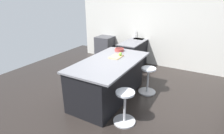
{
  "coord_description": "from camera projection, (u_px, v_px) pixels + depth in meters",
  "views": [
    {
      "loc": [
        3.25,
        1.89,
        2.32
      ],
      "look_at": [
        -0.09,
        0.02,
        0.8
      ],
      "focal_mm": 28.96,
      "sensor_mm": 36.0,
      "label": 1
    }
  ],
  "objects": [
    {
      "name": "ground_plane",
      "position": [
        110.0,
        99.0,
        4.35
      ],
      "size": [
        7.43,
        7.43,
        0.0
      ],
      "primitive_type": "plane",
      "color": "black"
    },
    {
      "name": "interior_partition_left",
      "position": [
        151.0,
        27.0,
        6.18
      ],
      "size": [
        0.12,
        5.44,
        2.61
      ],
      "color": "beige",
      "rests_on": "ground_plane"
    },
    {
      "name": "sink_cabinet",
      "position": [
        136.0,
        52.0,
        6.37
      ],
      "size": [
        1.9,
        0.6,
        1.19
      ],
      "color": "black",
      "rests_on": "ground_plane"
    },
    {
      "name": "oven_range",
      "position": [
        105.0,
        48.0,
        6.97
      ],
      "size": [
        0.6,
        0.61,
        0.88
      ],
      "color": "#38383D",
      "rests_on": "ground_plane"
    },
    {
      "name": "kitchen_island",
      "position": [
        108.0,
        79.0,
        4.28
      ],
      "size": [
        2.13,
        1.15,
        0.95
      ],
      "color": "black",
      "rests_on": "ground_plane"
    },
    {
      "name": "stool_by_window",
      "position": [
        148.0,
        81.0,
        4.54
      ],
      "size": [
        0.44,
        0.44,
        0.67
      ],
      "color": "#B7B7BC",
      "rests_on": "ground_plane"
    },
    {
      "name": "stool_middle",
      "position": [
        125.0,
        108.0,
        3.45
      ],
      "size": [
        0.44,
        0.44,
        0.67
      ],
      "color": "#B7B7BC",
      "rests_on": "ground_plane"
    },
    {
      "name": "cutting_board",
      "position": [
        116.0,
        57.0,
        4.33
      ],
      "size": [
        0.36,
        0.24,
        0.02
      ],
      "primitive_type": "cube",
      "color": "tan",
      "rests_on": "kitchen_island"
    },
    {
      "name": "apple_green",
      "position": [
        120.0,
        54.0,
        4.35
      ],
      "size": [
        0.08,
        0.08,
        0.08
      ],
      "primitive_type": "sphere",
      "color": "#609E2D",
      "rests_on": "cutting_board"
    },
    {
      "name": "fruit_bowl",
      "position": [
        119.0,
        50.0,
        4.79
      ],
      "size": [
        0.24,
        0.24,
        0.07
      ],
      "color": "#993833",
      "rests_on": "kitchen_island"
    }
  ]
}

